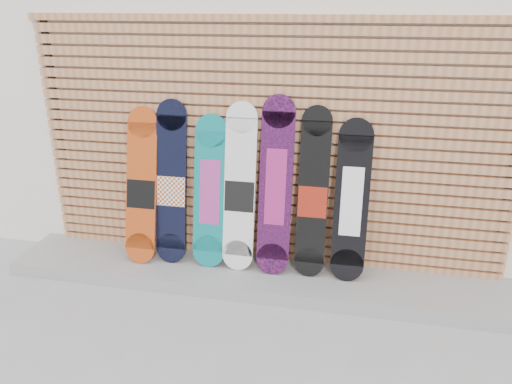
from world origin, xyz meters
TOP-DOWN VIEW (x-y plane):
  - ground at (0.00, 0.00)m, footprint 80.00×80.00m
  - building at (0.50, 3.50)m, footprint 12.00×5.00m
  - concrete_step at (-0.15, 0.68)m, footprint 4.60×0.70m
  - slat_wall at (-0.15, 0.97)m, footprint 4.26×0.08m
  - snowboard_0 at (-1.27, 0.76)m, footprint 0.29×0.37m
  - snowboard_1 at (-0.99, 0.79)m, footprint 0.28×0.30m
  - snowboard_2 at (-0.63, 0.79)m, footprint 0.30×0.30m
  - snowboard_3 at (-0.36, 0.79)m, footprint 0.28×0.30m
  - snowboard_4 at (-0.04, 0.79)m, footprint 0.29×0.32m
  - snowboard_5 at (0.28, 0.80)m, footprint 0.26×0.28m
  - snowboard_6 at (0.61, 0.80)m, footprint 0.29×0.30m

SIDE VIEW (x-z plane):
  - ground at x=0.00m, z-range 0.00..0.00m
  - concrete_step at x=-0.15m, z-range 0.00..0.12m
  - snowboard_2 at x=-0.63m, z-range 0.12..1.48m
  - snowboard_0 at x=-1.27m, z-range 0.11..1.51m
  - snowboard_6 at x=0.61m, z-range 0.12..1.50m
  - snowboard_5 at x=0.28m, z-range 0.11..1.58m
  - snowboard_1 at x=-0.99m, z-range 0.11..1.59m
  - snowboard_3 at x=-0.36m, z-range 0.11..1.59m
  - snowboard_4 at x=-0.04m, z-range 0.12..1.67m
  - slat_wall at x=-0.15m, z-range 0.06..2.35m
  - building at x=0.50m, z-range 0.00..3.60m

